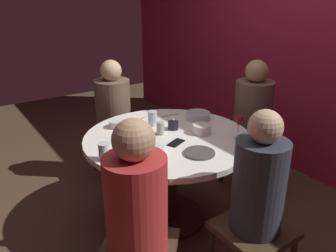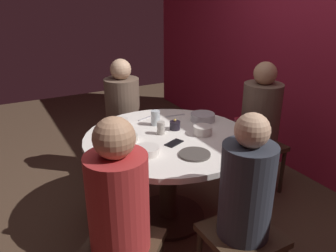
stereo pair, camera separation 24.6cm
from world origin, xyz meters
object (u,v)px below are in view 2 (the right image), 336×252
at_px(seated_diner_back, 261,115).
at_px(bowl_serving_large, 203,117).
at_px(candle_holder, 175,125).
at_px(cell_phone, 174,143).
at_px(bowl_sauce_side, 120,122).
at_px(bowl_small_white, 129,138).
at_px(cup_near_candle, 100,148).
at_px(wine_glass, 239,125).
at_px(bowl_rice_portion, 203,130).
at_px(seated_diner_left, 122,104).
at_px(seated_diner_front_right, 118,203).
at_px(cup_by_right_diner, 161,128).
at_px(cup_by_left_diner, 155,118).
at_px(dining_table, 168,155).
at_px(dinner_plate, 195,154).
at_px(seated_diner_right, 246,194).
at_px(bowl_salad_center, 147,150).

relative_size(seated_diner_back, bowl_serving_large, 5.97).
xyz_separation_m(candle_holder, cell_phone, (0.23, -0.14, -0.03)).
bearing_deg(bowl_sauce_side, bowl_small_white, -10.52).
bearing_deg(bowl_serving_large, bowl_small_white, -82.42).
bearing_deg(cup_near_candle, bowl_serving_large, 103.46).
relative_size(wine_glass, bowl_rice_portion, 1.23).
bearing_deg(bowl_sauce_side, seated_diner_left, 157.02).
bearing_deg(cup_near_candle, cell_phone, 83.76).
bearing_deg(seated_diner_front_right, bowl_small_white, 18.41).
distance_m(wine_glass, bowl_sauce_side, 0.95).
distance_m(cell_phone, bowl_small_white, 0.33).
xyz_separation_m(seated_diner_front_right, cup_by_right_diner, (-0.70, 0.61, 0.04)).
bearing_deg(cup_by_left_diner, bowl_rice_portion, 32.90).
relative_size(bowl_rice_portion, cup_near_candle, 1.25).
bearing_deg(seated_diner_back, cup_by_right_diner, -3.58).
relative_size(seated_diner_front_right, cup_by_right_diner, 12.30).
bearing_deg(dining_table, cup_by_left_diner, 175.23).
bearing_deg(dinner_plate, seated_diner_right, -0.04).
bearing_deg(cup_by_right_diner, bowl_small_white, -88.55).
relative_size(wine_glass, bowl_sauce_side, 1.44).
height_order(candle_holder, bowl_salad_center, candle_holder).
xyz_separation_m(candle_holder, cup_near_candle, (0.17, -0.67, 0.02)).
xyz_separation_m(dining_table, seated_diner_front_right, (0.64, -0.64, 0.17)).
height_order(candle_holder, cell_phone, candle_holder).
height_order(candle_holder, wine_glass, wine_glass).
distance_m(seated_diner_right, bowl_small_white, 0.98).
distance_m(bowl_salad_center, bowl_small_white, 0.26).
relative_size(seated_diner_left, dinner_plate, 5.54).
height_order(seated_diner_left, wine_glass, seated_diner_left).
xyz_separation_m(wine_glass, bowl_rice_portion, (-0.23, -0.15, -0.09)).
height_order(dining_table, cup_by_left_diner, cup_by_left_diner).
bearing_deg(cell_phone, dinner_plate, -15.15).
xyz_separation_m(seated_diner_left, seated_diner_front_right, (1.57, -0.64, 0.02)).
height_order(seated_diner_back, bowl_salad_center, seated_diner_back).
bearing_deg(cell_phone, bowl_sauce_side, 178.97).
distance_m(cup_near_candle, cup_by_right_diner, 0.55).
height_order(seated_diner_right, candle_holder, seated_diner_right).
distance_m(bowl_salad_center, bowl_sauce_side, 0.58).
xyz_separation_m(seated_diner_back, bowl_small_white, (-0.05, -1.22, 0.02)).
bearing_deg(bowl_salad_center, wine_glass, 78.84).
bearing_deg(cell_phone, seated_diner_back, 75.99).
bearing_deg(bowl_salad_center, cell_phone, 103.87).
bearing_deg(dining_table, bowl_small_white, -100.24).
xyz_separation_m(seated_diner_front_right, bowl_salad_center, (-0.44, 0.37, 0.02)).
bearing_deg(bowl_rice_portion, seated_diner_left, -166.57).
bearing_deg(cup_by_right_diner, candle_holder, 101.67).
bearing_deg(candle_holder, bowl_sauce_side, -130.27).
bearing_deg(cup_by_right_diner, seated_diner_front_right, -41.15).
relative_size(bowl_salad_center, bowl_rice_portion, 1.13).
xyz_separation_m(seated_diner_left, candle_holder, (0.84, 0.11, 0.05)).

